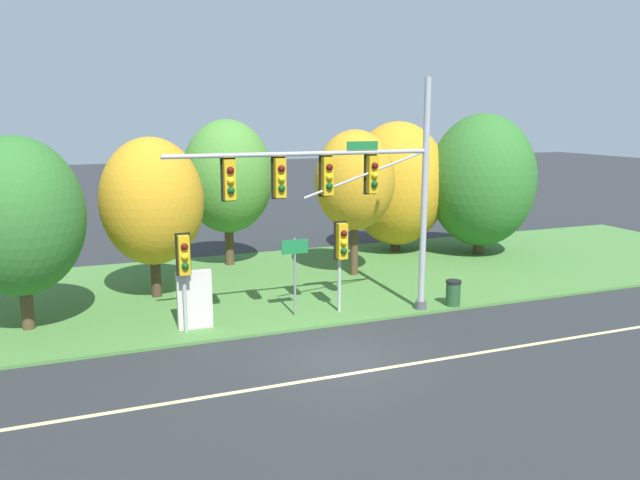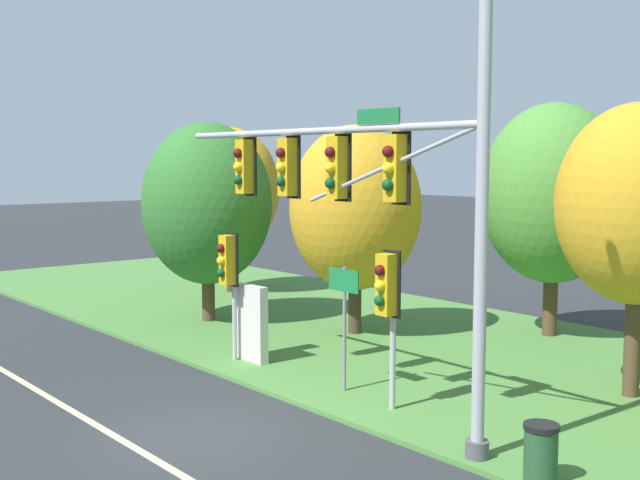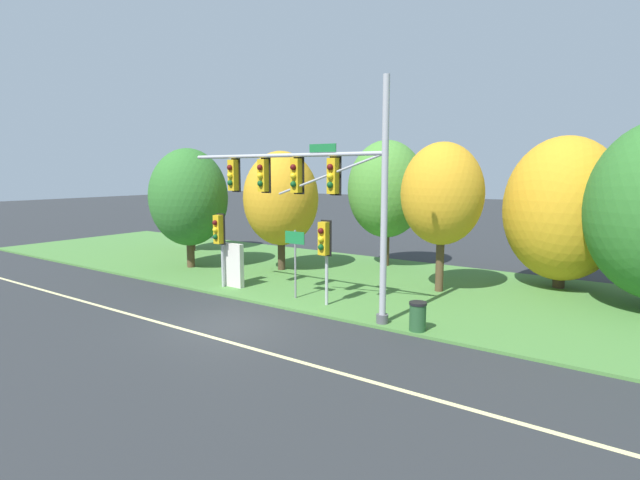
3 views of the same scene
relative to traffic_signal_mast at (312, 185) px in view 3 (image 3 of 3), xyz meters
The scene contains 15 objects.
ground_plane 5.64m from the traffic_signal_mast, 116.89° to the right, with size 160.00×160.00×0.00m, color #282B2D.
lane_stripe 6.33m from the traffic_signal_mast, 109.68° to the right, with size 36.00×0.16×0.01m, color beige.
grass_verge 7.22m from the traffic_signal_mast, 105.13° to the left, with size 48.00×11.50×0.10m, color #477A38.
traffic_signal_mast is the anchor object (origin of this frame).
pedestrian_signal_near_kerb 5.73m from the traffic_signal_mast, behind, with size 0.46×0.55×3.21m.
pedestrian_signal_further_along 2.28m from the traffic_signal_mast, 82.18° to the left, with size 0.46×0.55×3.22m.
route_sign_post 3.23m from the traffic_signal_mast, 148.43° to the left, with size 0.94×0.08×2.71m.
tree_nearest_road 15.54m from the traffic_signal_mast, 155.51° to the left, with size 3.70×3.70×6.21m.
tree_left_of_mast 10.36m from the traffic_signal_mast, 164.36° to the left, with size 4.00×4.00×6.16m.
tree_behind_signpost 7.62m from the traffic_signal_mast, 138.26° to the left, with size 3.78×3.78×6.00m.
tree_mid_verge 9.32m from the traffic_signal_mast, 101.52° to the left, with size 4.06×4.06×6.60m.
tree_tall_centre 6.00m from the traffic_signal_mast, 63.12° to the left, with size 3.37×3.37×6.18m.
tree_right_far 11.22m from the traffic_signal_mast, 53.30° to the left, with size 4.91×4.91×6.48m.
info_kiosk 6.16m from the traffic_signal_mast, 169.81° to the left, with size 1.10×0.24×1.90m.
trash_bin 5.83m from the traffic_signal_mast, ahead, with size 0.56×0.56×0.93m.
Camera 3 is at (11.96, -11.37, 5.12)m, focal length 28.00 mm.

